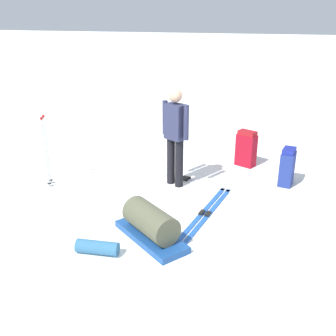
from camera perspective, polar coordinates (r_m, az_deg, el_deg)
name	(u,v)px	position (r m, az deg, el deg)	size (l,w,h in m)	color
ground_plane	(168,209)	(6.33, 0.00, -5.87)	(80.00, 80.00, 0.00)	white
skier_standing	(175,133)	(6.84, 1.04, 4.98)	(0.37, 0.50, 1.70)	black
ski_pair_near	(205,214)	(6.19, 5.22, -6.54)	(1.97, 0.65, 0.05)	#2052A7
ski_pair_far	(186,180)	(7.35, 2.50, -1.64)	(0.76, 1.82, 0.05)	silver
backpack_large_dark	(246,149)	(8.04, 10.98, 2.68)	(0.37, 0.43, 0.71)	#A20F20
backpack_bright	(287,167)	(7.35, 16.48, 0.12)	(0.38, 0.29, 0.68)	navy
ski_poles_planted_near	(46,148)	(7.21, -16.85, 2.77)	(0.21, 0.11, 1.26)	#ACBCC0
gear_sled	(151,225)	(5.48, -2.45, -8.00)	(1.12, 1.18, 0.49)	navy
sleeping_mat_rolled	(97,247)	(5.34, -9.95, -10.99)	(0.18, 0.18, 0.55)	teal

